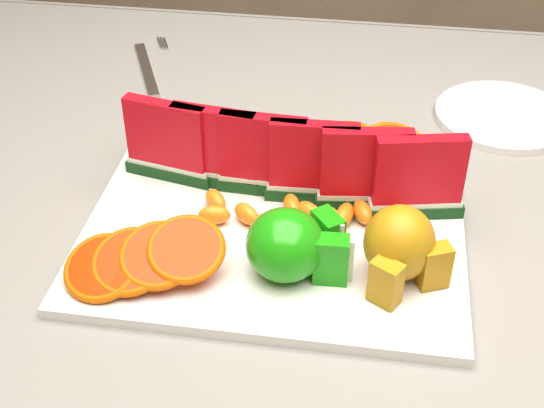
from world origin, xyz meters
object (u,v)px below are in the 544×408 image
at_px(platter, 273,235).
at_px(pear_cluster, 401,247).
at_px(fork, 148,66).
at_px(apple_cluster, 293,245).
at_px(side_plate, 504,116).

height_order(platter, pear_cluster, pear_cluster).
bearing_deg(fork, apple_cluster, -57.36).
relative_size(platter, side_plate, 1.67).
height_order(platter, apple_cluster, apple_cluster).
bearing_deg(pear_cluster, fork, 131.90).
relative_size(apple_cluster, side_plate, 0.49).
distance_m(platter, side_plate, 0.39).
bearing_deg(platter, side_plate, 47.88).
xyz_separation_m(pear_cluster, fork, (-0.37, 0.42, -0.05)).
bearing_deg(pear_cluster, platter, 158.22).
distance_m(apple_cluster, pear_cluster, 0.10).
bearing_deg(fork, pear_cluster, -48.10).
xyz_separation_m(platter, apple_cluster, (0.03, -0.06, 0.04)).
height_order(apple_cluster, fork, apple_cluster).
distance_m(apple_cluster, fork, 0.51).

